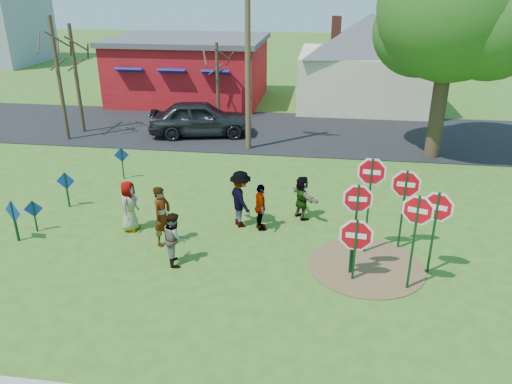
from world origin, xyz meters
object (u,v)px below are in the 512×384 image
Objects in this scene: stop_sign_d at (405,190)px; suv at (201,118)px; leafy_tree at (456,15)px; person_a at (129,206)px; stop_sign_a at (352,237)px; person_b at (162,216)px; utility_pole at (248,56)px; stop_sign_c at (416,221)px; stop_sign_b at (371,182)px.

suv is at bearing 136.47° from stop_sign_d.
stop_sign_d is 0.28× the size of leafy_tree.
person_a is 0.32× the size of suv.
suv is 12.22m from leafy_tree.
suv is 0.54× the size of leafy_tree.
stop_sign_a is at bearing -99.19° from person_a.
person_b is at bearing 164.17° from stop_sign_a.
stop_sign_a is 13.64m from suv.
leafy_tree is at bearing -47.81° from person_a.
person_a is 0.20× the size of utility_pole.
utility_pole reaches higher than stop_sign_c.
suv is (-6.98, 11.72, -0.21)m from stop_sign_a.
person_b is (-6.93, -0.72, -0.93)m from stop_sign_d.
stop_sign_d is at bearing -85.86° from person_a.
stop_sign_d is 10.47m from utility_pole.
stop_sign_a is 1.04× the size of person_a.
utility_pole reaches higher than stop_sign_d.
stop_sign_c is (0.99, -1.71, -0.28)m from stop_sign_b.
leafy_tree reaches higher than stop_sign_b.
leafy_tree reaches higher than person_a.
stop_sign_c is 2.12m from stop_sign_d.
person_a is at bearing -106.25° from utility_pole.
stop_sign_a is 1.74m from stop_sign_c.
stop_sign_d reaches higher than stop_sign_a.
stop_sign_b is at bearing -89.10° from person_a.
person_a is at bearing 169.33° from suv.
leafy_tree is (2.57, 10.55, 4.03)m from stop_sign_c.
stop_sign_b is at bearing -61.52° from utility_pole.
stop_sign_d is 7.03m from person_b.
utility_pole is 8.52m from leafy_tree.
utility_pole is (-5.77, 10.51, 2.28)m from stop_sign_c.
stop_sign_c is at bearing -53.37° from stop_sign_b.
person_b is at bearing -170.50° from stop_sign_b.
utility_pole is at bearing 136.62° from stop_sign_c.
leafy_tree is (3.57, 8.85, 3.74)m from stop_sign_b.
leafy_tree is (8.34, 0.04, 1.75)m from utility_pole.
stop_sign_a is at bearing -80.73° from person_b.
stop_sign_d reaches higher than person_a.
stop_sign_d is at bearing -65.63° from person_b.
person_b is at bearing 176.08° from suv.
leafy_tree is at bearing -110.56° from suv.
stop_sign_d is at bearing 28.45° from stop_sign_b.
leafy_tree reaches higher than utility_pole.
stop_sign_c is at bearing -26.19° from stop_sign_a.
stop_sign_d reaches higher than suv.
stop_sign_b is 0.60× the size of suv.
stop_sign_a is 0.56× the size of stop_sign_b.
person_b is 0.20× the size of leafy_tree.
stop_sign_c is 1.50× the size of person_b.
stop_sign_d is 9.73m from leafy_tree.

